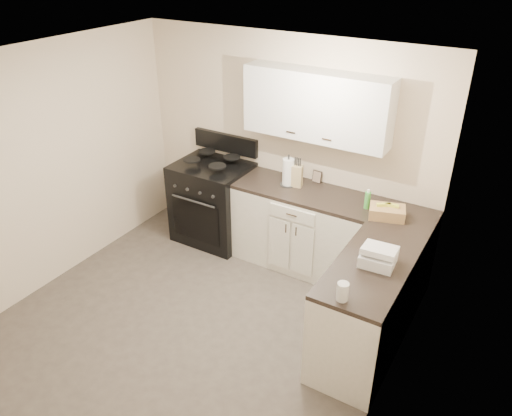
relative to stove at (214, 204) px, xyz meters
The scene contains 20 objects.
floor 1.73m from the stove, 62.03° to the right, with size 3.60×3.60×0.00m, color #473F38.
ceiling 2.64m from the stove, 62.03° to the right, with size 3.60×3.60×0.00m, color white.
wall_back 1.16m from the stove, 22.53° to the left, with size 3.60×3.60×0.00m, color beige.
wall_right 3.08m from the stove, 29.72° to the right, with size 3.60×3.60×0.00m, color beige.
wall_left 1.96m from the stove, 124.58° to the right, with size 3.60×3.60×0.00m, color beige.
base_cabinets_back 1.21m from the stove, ahead, with size 1.55×0.60×0.90m, color silver.
base_cabinets_right 2.37m from the stove, 15.31° to the right, with size 0.60×1.90×0.90m, color silver.
countertop_back 1.29m from the stove, ahead, with size 1.55×0.60×0.04m, color black.
countertop_right 2.41m from the stove, 15.31° to the right, with size 0.60×1.90×0.04m, color black.
upper_cabinets 1.84m from the stove, ahead, with size 1.55×0.30×0.70m, color silver.
stove is the anchor object (origin of this frame).
knife_block 1.23m from the stove, ahead, with size 0.11×0.10×0.24m, color tan.
paper_towel 1.16m from the stove, ahead, with size 0.13×0.13×0.31m, color white.
soap_bottle 1.98m from the stove, ahead, with size 0.06×0.06×0.18m, color green.
picture_frame 1.36m from the stove, 13.19° to the left, with size 0.11×0.01×0.14m, color black.
wicker_basket 2.20m from the stove, ahead, with size 0.34×0.22×0.11m, color tan.
countertop_grill 2.54m from the stove, 21.02° to the right, with size 0.28×0.26×0.10m, color white.
glass_jar 2.74m from the stove, 33.39° to the right, with size 0.09×0.09×0.15m, color silver.
oven_mitt_near 2.31m from the stove, 31.95° to the right, with size 0.02×0.15×0.25m, color black.
oven_mitt_far 2.17m from the stove, 25.29° to the right, with size 0.02×0.15×0.26m, color black.
Camera 1 is at (2.42, -2.87, 3.35)m, focal length 35.00 mm.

